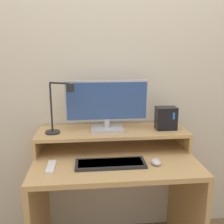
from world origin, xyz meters
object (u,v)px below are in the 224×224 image
desk_lamp (59,109)px  router_dock (166,118)px  keyboard (111,163)px  monitor (107,105)px  mouse (156,162)px  remote_control (51,167)px

desk_lamp → router_dock: 0.72m
router_dock → keyboard: 0.52m
monitor → router_dock: size_ratio=3.59×
desk_lamp → mouse: (0.57, -0.23, -0.28)m
monitor → mouse: bearing=-47.9°
desk_lamp → remote_control: 0.37m
mouse → remote_control: mouse is taller
remote_control → router_dock: bearing=19.2°
desk_lamp → keyboard: size_ratio=0.81×
mouse → remote_control: size_ratio=0.51×
monitor → mouse: size_ratio=6.84×
desk_lamp → router_dock: bearing=2.9°
desk_lamp → router_dock: (0.71, 0.04, -0.09)m
router_dock → remote_control: 0.82m
keyboard → remote_control: 0.34m
monitor → keyboard: bearing=-90.5°
monitor → remote_control: size_ratio=3.48×
monitor → router_dock: bearing=-3.5°
router_dock → keyboard: (-0.40, -0.25, -0.20)m
mouse → remote_control: (-0.61, 0.01, -0.01)m
desk_lamp → keyboard: 0.47m
desk_lamp → mouse: bearing=-22.2°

